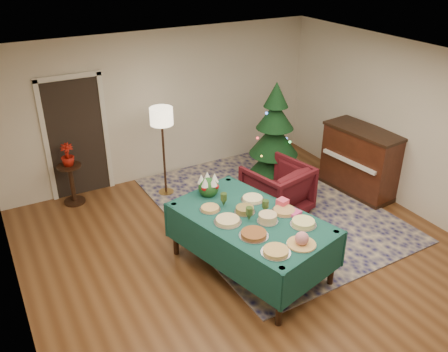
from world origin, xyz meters
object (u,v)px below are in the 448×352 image
potted_plant (68,160)px  side_table (72,185)px  buffet_table (251,228)px  gift_box (282,203)px  armchair (277,187)px  piano (360,162)px  floor_lamp (162,122)px  christmas_tree (274,141)px

potted_plant → side_table: bearing=116.6°
buffet_table → gift_box: size_ratio=17.90×
armchair → piano: piano is taller
buffet_table → side_table: 3.45m
floor_lamp → christmas_tree: (1.83, -0.64, -0.48)m
side_table → potted_plant: (0.00, -0.00, 0.47)m
piano → floor_lamp: bearing=152.4°
gift_box → christmas_tree: 2.20m
christmas_tree → potted_plant: bearing=161.9°
floor_lamp → potted_plant: floor_lamp is taller
gift_box → potted_plant: 3.70m
floor_lamp → side_table: (-1.51, 0.45, -1.01)m
gift_box → piano: 2.54m
armchair → potted_plant: bearing=-46.2°
christmas_tree → piano: bearing=-38.1°
gift_box → side_table: size_ratio=0.19×
potted_plant → buffet_table: bearing=-60.7°
buffet_table → piano: 3.01m
floor_lamp → piano: bearing=-27.6°
gift_box → armchair: gift_box is taller
side_table → christmas_tree: (3.34, -1.09, 0.53)m
christmas_tree → floor_lamp: bearing=160.7°
piano → gift_box: bearing=-158.1°
side_table → floor_lamp: bearing=-16.6°
gift_box → christmas_tree: bearing=58.6°
gift_box → piano: (2.34, 0.94, -0.31)m
gift_box → potted_plant: gift_box is taller
floor_lamp → potted_plant: size_ratio=4.17×
buffet_table → piano: piano is taller
buffet_table → potted_plant: (-1.68, 3.00, 0.15)m
gift_box → side_table: bearing=126.4°
buffet_table → side_table: size_ratio=3.37×
floor_lamp → christmas_tree: bearing=-19.3°
potted_plant → piano: size_ratio=0.27×
armchair → side_table: 3.45m
gift_box → piano: piano is taller
gift_box → floor_lamp: (-0.69, 2.52, 0.46)m
armchair → side_table: armchair is taller
buffet_table → potted_plant: potted_plant is taller
buffet_table → gift_box: bearing=2.4°
side_table → christmas_tree: 3.55m
side_table → piano: piano is taller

